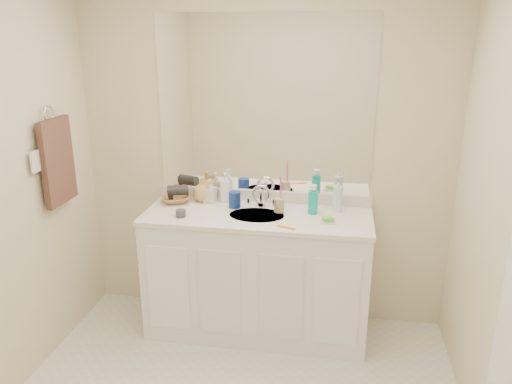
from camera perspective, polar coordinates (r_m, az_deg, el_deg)
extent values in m
cube|color=beige|center=(3.49, 0.90, 3.98)|extent=(2.60, 0.02, 2.40)
cube|color=white|center=(3.52, 0.14, -9.47)|extent=(1.50, 0.55, 0.85)
cube|color=white|center=(3.34, 0.14, -2.76)|extent=(1.52, 0.57, 0.03)
cube|color=silver|center=(3.56, 0.84, -0.46)|extent=(1.52, 0.03, 0.08)
cylinder|color=beige|center=(3.32, 0.09, -2.83)|extent=(0.37, 0.37, 0.02)
cylinder|color=silver|center=(3.46, 0.59, -0.74)|extent=(0.02, 0.02, 0.11)
cube|color=white|center=(3.42, 0.92, 9.81)|extent=(1.48, 0.01, 1.20)
cylinder|color=navy|center=(3.44, -2.46, -0.88)|extent=(0.10, 0.10, 0.11)
cylinder|color=tan|center=(3.35, 2.66, -1.52)|extent=(0.08, 0.08, 0.09)
cylinder|color=#FF4391|center=(3.32, 2.86, 0.14)|extent=(0.02, 0.04, 0.21)
cylinder|color=#0EAEAB|center=(3.34, 6.53, -1.16)|extent=(0.08, 0.08, 0.16)
cylinder|color=silver|center=(3.40, 9.31, -0.80)|extent=(0.08, 0.08, 0.17)
cube|color=silver|center=(3.21, 8.18, -3.39)|extent=(0.10, 0.08, 0.01)
cube|color=#66CD32|center=(3.21, 8.19, -3.08)|extent=(0.08, 0.07, 0.02)
cube|color=orange|center=(3.11, 3.45, -4.06)|extent=(0.12, 0.06, 0.01)
cylinder|color=#3D3C44|center=(3.31, -8.59, -2.44)|extent=(0.08, 0.08, 0.05)
imported|color=white|center=(3.55, -3.55, 0.57)|extent=(0.10, 0.10, 0.21)
imported|color=beige|center=(3.54, -5.29, 0.12)|extent=(0.09, 0.09, 0.17)
imported|color=tan|center=(3.57, -6.13, 0.34)|extent=(0.14, 0.14, 0.18)
imported|color=#AD7546|center=(3.59, -9.17, -0.76)|extent=(0.27, 0.27, 0.05)
cylinder|color=black|center=(3.57, -8.91, 0.21)|extent=(0.16, 0.11, 0.07)
torus|color=silver|center=(3.38, -22.60, 8.17)|extent=(0.01, 0.11, 0.11)
cube|color=#33201B|center=(3.43, -21.72, 3.25)|extent=(0.04, 0.32, 0.55)
cube|color=white|center=(3.26, -23.92, 3.19)|extent=(0.01, 0.08, 0.13)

